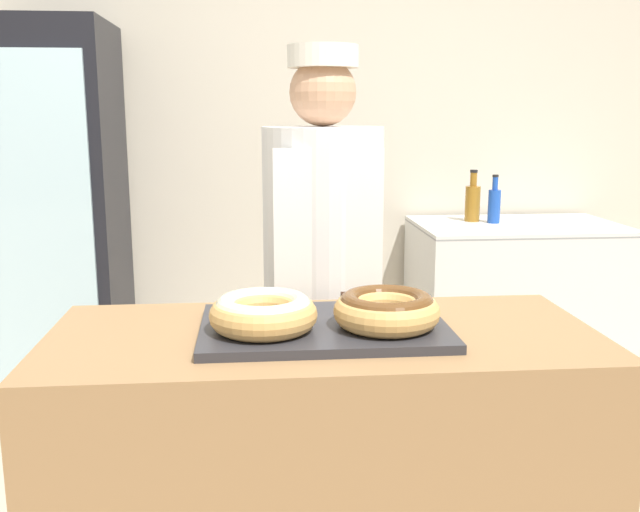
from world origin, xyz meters
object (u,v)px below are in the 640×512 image
object	(u,v)px
donut_light_glaze	(263,312)
donut_chocolate_glaze	(387,309)
brownie_back_right	(359,301)
baker_person	(323,287)
bottle_amber	(473,201)
beverage_fridge	(56,222)
brownie_back_left	(277,303)
chest_freezer	(514,307)
bottle_blue	(494,204)
serving_tray	(324,327)

from	to	relation	value
donut_light_glaze	donut_chocolate_glaze	world-z (taller)	same
donut_chocolate_glaze	brownie_back_right	size ratio (longest dim) A/B	2.92
baker_person	bottle_amber	size ratio (longest dim) A/B	6.21
beverage_fridge	bottle_amber	distance (m)	2.09
beverage_fridge	bottle_amber	world-z (taller)	beverage_fridge
donut_light_glaze	donut_chocolate_glaze	distance (m)	0.31
donut_light_glaze	brownie_back_left	size ratio (longest dim) A/B	2.92
baker_person	chest_freezer	size ratio (longest dim) A/B	1.61
donut_light_glaze	bottle_amber	world-z (taller)	bottle_amber
beverage_fridge	bottle_amber	bearing A→B (deg)	3.13
brownie_back_right	bottle_amber	size ratio (longest dim) A/B	0.35
brownie_back_left	chest_freezer	size ratio (longest dim) A/B	0.09
chest_freezer	beverage_fridge	bearing A→B (deg)	-179.83
donut_chocolate_glaze	brownie_back_left	size ratio (longest dim) A/B	2.92
brownie_back_right	bottle_blue	xyz separation A→B (m)	(0.94, 1.62, 0.06)
brownie_back_right	baker_person	size ratio (longest dim) A/B	0.06
serving_tray	bottle_amber	world-z (taller)	bottle_amber
donut_light_glaze	bottle_amber	xyz separation A→B (m)	(1.11, 1.89, 0.03)
donut_light_glaze	donut_chocolate_glaze	xyz separation A→B (m)	(0.31, 0.00, 0.00)
serving_tray	chest_freezer	bearing A→B (deg)	55.96
donut_light_glaze	chest_freezer	distance (m)	2.28
brownie_back_right	bottle_amber	bearing A→B (deg)	63.42
brownie_back_left	donut_chocolate_glaze	bearing A→B (deg)	-36.31
serving_tray	donut_light_glaze	world-z (taller)	donut_light_glaze
brownie_back_right	chest_freezer	world-z (taller)	brownie_back_right
baker_person	bottle_amber	distance (m)	1.56
donut_chocolate_glaze	beverage_fridge	distance (m)	2.18
donut_light_glaze	beverage_fridge	world-z (taller)	beverage_fridge
baker_person	donut_chocolate_glaze	bearing A→B (deg)	-80.74
brownie_back_right	beverage_fridge	xyz separation A→B (m)	(-1.24, 1.57, 0.00)
brownie_back_left	baker_person	bearing A→B (deg)	68.35
chest_freezer	bottle_blue	bearing A→B (deg)	161.69
donut_light_glaze	bottle_blue	size ratio (longest dim) A/B	1.09
brownie_back_right	baker_person	xyz separation A→B (m)	(-0.06, 0.42, -0.06)
bottle_amber	serving_tray	bearing A→B (deg)	-117.55
serving_tray	bottle_blue	bearing A→B (deg)	59.29
baker_person	bottle_amber	world-z (taller)	baker_person
beverage_fridge	chest_freezer	xyz separation A→B (m)	(2.29, 0.01, -0.48)
serving_tray	donut_chocolate_glaze	distance (m)	0.17
bottle_amber	chest_freezer	bearing A→B (deg)	-26.98
baker_person	chest_freezer	bearing A→B (deg)	46.10
brownie_back_right	bottle_blue	distance (m)	1.87
brownie_back_right	bottle_blue	bearing A→B (deg)	59.95
baker_person	chest_freezer	distance (m)	1.66
brownie_back_right	bottle_blue	size ratio (longest dim) A/B	0.37
serving_tray	chest_freezer	distance (m)	2.14
baker_person	chest_freezer	xyz separation A→B (m)	(1.12, 1.16, -0.42)
serving_tray	beverage_fridge	distance (m)	2.06
baker_person	serving_tray	bearing A→B (deg)	-95.37
donut_chocolate_glaze	chest_freezer	world-z (taller)	donut_chocolate_glaze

